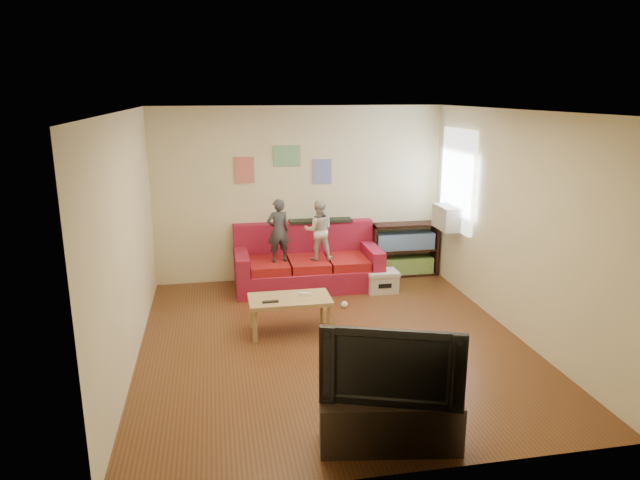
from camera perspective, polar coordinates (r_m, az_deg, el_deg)
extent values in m
cube|color=brown|center=(6.95, 1.23, -10.11)|extent=(4.50, 5.00, 0.01)
cube|color=white|center=(6.31, 1.37, 12.84)|extent=(4.50, 5.00, 0.01)
cube|color=beige|center=(8.91, -2.03, 4.59)|extent=(4.50, 0.01, 2.70)
cube|color=beige|center=(4.19, 8.42, -7.28)|extent=(4.50, 0.01, 2.70)
cube|color=beige|center=(6.44, -18.75, -0.12)|extent=(0.01, 5.00, 2.70)
cube|color=beige|center=(7.29, 18.92, 1.54)|extent=(0.01, 5.00, 2.70)
cube|color=maroon|center=(8.72, -1.24, -3.66)|extent=(2.19, 0.98, 0.33)
cube|color=maroon|center=(8.96, -1.66, -0.06)|extent=(2.19, 0.20, 0.60)
cube|color=maroon|center=(8.54, -7.86, -2.10)|extent=(0.20, 0.98, 0.27)
cube|color=maroon|center=(8.84, 5.13, -1.43)|extent=(0.20, 0.98, 0.27)
cube|color=maroon|center=(8.51, -5.14, -2.57)|extent=(0.57, 0.74, 0.13)
cube|color=maroon|center=(8.58, -1.16, -2.37)|extent=(0.57, 0.74, 0.13)
cube|color=maroon|center=(8.69, 2.73, -2.15)|extent=(0.57, 0.74, 0.13)
cube|color=black|center=(8.94, 0.05, 1.95)|extent=(0.98, 0.24, 0.04)
imported|color=#30343B|center=(8.36, -4.20, 0.94)|extent=(0.38, 0.28, 0.94)
imported|color=beige|center=(8.45, -0.15, 0.98)|extent=(0.47, 0.39, 0.90)
cube|color=tan|center=(7.04, -3.04, -5.97)|extent=(1.00, 0.55, 0.05)
cylinder|color=tan|center=(6.88, -6.54, -8.60)|extent=(0.06, 0.06, 0.40)
cylinder|color=tan|center=(6.99, 0.95, -8.12)|extent=(0.06, 0.06, 0.40)
cylinder|color=tan|center=(7.29, -6.81, -7.22)|extent=(0.06, 0.06, 0.40)
cylinder|color=tan|center=(7.40, 0.24, -6.79)|extent=(0.06, 0.06, 0.40)
cube|color=black|center=(6.89, -4.98, -6.16)|extent=(0.19, 0.05, 0.02)
cube|color=white|center=(7.10, -1.49, -5.42)|extent=(0.15, 0.10, 0.03)
cube|color=black|center=(9.16, 5.32, -1.09)|extent=(0.03, 0.32, 0.86)
cube|color=black|center=(9.49, 11.37, -0.76)|extent=(0.03, 0.32, 0.86)
cube|color=black|center=(9.43, 8.30, -3.34)|extent=(1.07, 0.32, 0.03)
cube|color=black|center=(9.21, 8.49, 1.55)|extent=(1.07, 0.32, 0.03)
cube|color=black|center=(9.31, 8.40, -0.93)|extent=(1.01, 0.32, 0.03)
cube|color=#5D8C3F|center=(9.39, 8.34, -2.50)|extent=(0.94, 0.27, 0.26)
cube|color=#3F5E8C|center=(9.28, 8.43, -0.08)|extent=(0.94, 0.27, 0.26)
cube|color=white|center=(8.67, 13.58, 5.86)|extent=(0.04, 1.08, 1.48)
cube|color=#B7B2A3|center=(8.72, 12.64, 2.22)|extent=(0.28, 0.55, 0.35)
cube|color=#D87266|center=(8.75, -7.58, 6.94)|extent=(0.30, 0.01, 0.40)
cube|color=#72B27F|center=(8.78, -3.35, 8.38)|extent=(0.42, 0.01, 0.32)
cube|color=#727FCC|center=(8.90, 0.22, 6.87)|extent=(0.30, 0.01, 0.38)
cube|color=silver|center=(8.58, 6.19, -4.30)|extent=(0.44, 0.33, 0.27)
cube|color=silver|center=(8.53, 6.22, -3.28)|extent=(0.46, 0.35, 0.06)
cube|color=black|center=(8.42, 6.53, -4.60)|extent=(0.20, 0.00, 0.07)
cube|color=#2F231B|center=(5.04, 6.99, -17.67)|extent=(1.22, 0.57, 0.44)
imported|color=black|center=(4.77, 7.20, -12.04)|extent=(1.14, 0.52, 0.67)
sphere|color=silver|center=(7.94, 2.46, -6.46)|extent=(0.10, 0.10, 0.09)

